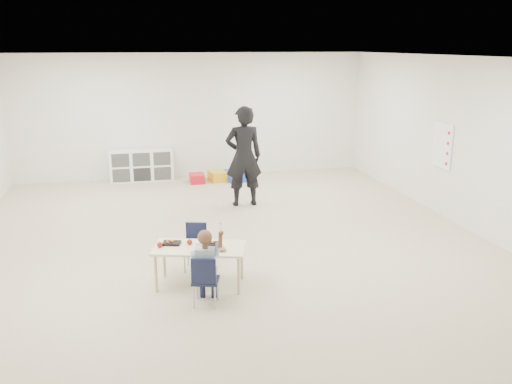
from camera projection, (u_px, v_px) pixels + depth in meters
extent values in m
plane|color=beige|center=(227.00, 241.00, 8.48)|extent=(9.00, 9.00, 0.00)
plane|color=white|center=(225.00, 57.00, 7.74)|extent=(9.00, 9.00, 0.00)
cube|color=white|center=(192.00, 116.00, 12.34)|extent=(8.00, 0.02, 2.80)
cube|color=white|center=(333.00, 272.00, 3.88)|extent=(8.00, 0.02, 2.80)
cube|color=white|center=(464.00, 143.00, 8.97)|extent=(0.02, 9.00, 2.80)
cube|color=#F5ECC4|center=(200.00, 248.00, 6.79)|extent=(1.26, 0.87, 0.03)
cube|color=black|center=(210.00, 244.00, 6.83)|extent=(0.26, 0.22, 0.03)
cube|color=black|center=(172.00, 243.00, 6.87)|extent=(0.26, 0.22, 0.03)
cube|color=white|center=(199.00, 246.00, 6.66)|extent=(0.09, 0.09, 0.10)
ellipsoid|color=#DEA25B|center=(222.00, 248.00, 6.64)|extent=(0.09, 0.09, 0.07)
sphere|color=maroon|center=(190.00, 242.00, 6.84)|extent=(0.07, 0.07, 0.07)
sphere|color=maroon|center=(160.00, 245.00, 6.75)|extent=(0.07, 0.07, 0.07)
cube|color=white|center=(142.00, 165.00, 12.15)|extent=(1.40, 0.40, 0.70)
cube|color=white|center=(442.00, 145.00, 9.57)|extent=(0.02, 0.60, 0.80)
imported|color=black|center=(244.00, 156.00, 10.15)|extent=(0.69, 0.46, 1.89)
cube|color=red|center=(197.00, 178.00, 12.02)|extent=(0.32, 0.41, 0.20)
cube|color=gold|center=(218.00, 176.00, 12.20)|extent=(0.42, 0.50, 0.22)
cube|color=blue|center=(236.00, 176.00, 12.18)|extent=(0.46, 0.55, 0.24)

